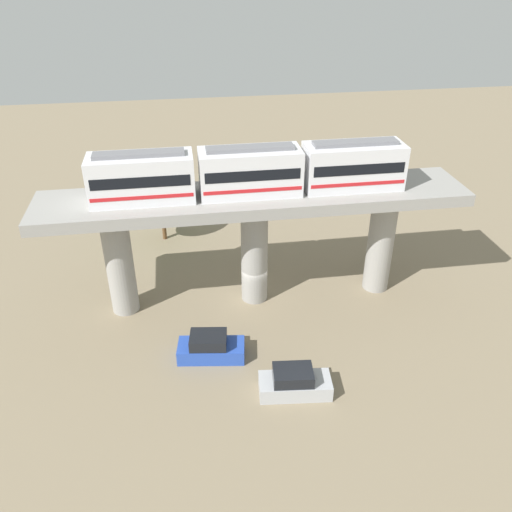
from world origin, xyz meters
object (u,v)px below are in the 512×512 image
object	(u,v)px
train	(250,172)
tree_near_viaduct	(161,199)
parked_car_blue	(211,348)
parked_car_silver	(294,383)

from	to	relation	value
train	tree_near_viaduct	bearing A→B (deg)	31.64
parked_car_blue	tree_near_viaduct	distance (m)	16.84
train	tree_near_viaduct	size ratio (longest dim) A/B	3.54
train	tree_near_viaduct	xyz separation A→B (m)	(10.22, 6.30, -6.14)
train	parked_car_blue	distance (m)	11.60
train	parked_car_blue	xyz separation A→B (m)	(-6.08, 3.47, -9.25)
tree_near_viaduct	parked_car_blue	bearing A→B (deg)	-170.16
parked_car_silver	tree_near_viaduct	bearing A→B (deg)	25.94
parked_car_blue	parked_car_silver	xyz separation A→B (m)	(-3.85, -4.58, 0.00)
train	parked_car_silver	xyz separation A→B (m)	(-9.93, -1.11, -9.25)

